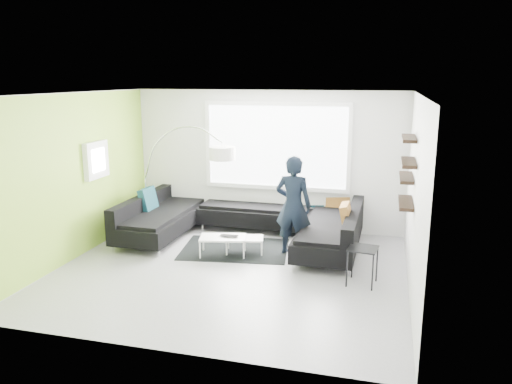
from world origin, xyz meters
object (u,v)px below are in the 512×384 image
person (293,206)px  laptop (228,237)px  coffee_table (234,245)px  arc_lamp (145,178)px  side_table (362,266)px  sectional_sofa (244,221)px

person → laptop: 1.25m
coffee_table → person: (1.00, 0.28, 0.71)m
coffee_table → arc_lamp: bearing=145.2°
side_table → arc_lamp: bearing=159.6°
arc_lamp → person: 3.15m
coffee_table → arc_lamp: size_ratio=0.47×
coffee_table → person: 1.25m
sectional_sofa → coffee_table: size_ratio=4.22×
coffee_table → arc_lamp: arc_lamp is taller
coffee_table → arc_lamp: 2.44m
person → laptop: person is taller
sectional_sofa → person: bearing=-22.4°
sectional_sofa → laptop: 0.84m
side_table → person: bearing=140.1°
sectional_sofa → arc_lamp: size_ratio=1.99×
coffee_table → side_table: side_table is taller
coffee_table → laptop: (-0.06, -0.12, 0.18)m
sectional_sofa → laptop: (-0.04, -0.84, -0.06)m
laptop → coffee_table: bearing=62.3°
sectional_sofa → side_table: size_ratio=7.51×
coffee_table → side_table: bearing=-31.7°
arc_lamp → coffee_table: bearing=-7.6°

